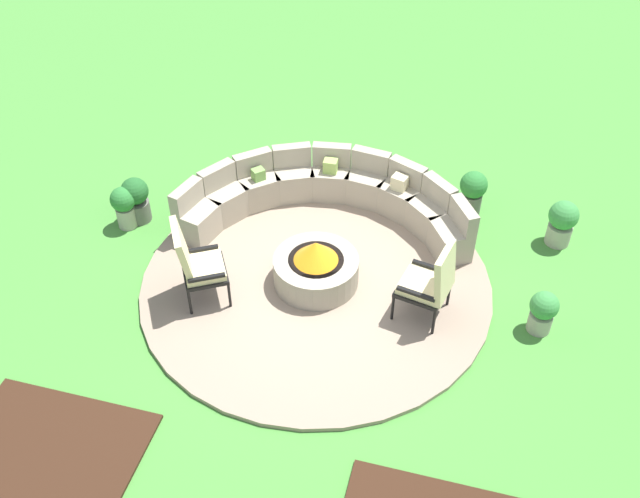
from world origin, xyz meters
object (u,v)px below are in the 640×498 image
curved_stone_bench (328,197)px  potted_plant_1 (473,190)px  potted_plant_2 (562,222)px  potted_plant_3 (124,205)px  lounge_chair_front_right (431,281)px  potted_plant_4 (136,198)px  lounge_chair_front_left (195,262)px  fire_pit (316,267)px  potted_plant_0 (543,311)px

curved_stone_bench → potted_plant_1: bearing=18.4°
potted_plant_1 → potted_plant_2: bearing=-16.8°
potted_plant_1 → potted_plant_3: bearing=-161.4°
curved_stone_bench → potted_plant_2: curved_stone_bench is taller
lounge_chair_front_right → potted_plant_3: (-4.40, 0.69, -0.26)m
potted_plant_1 → potted_plant_3: size_ratio=1.05×
curved_stone_bench → potted_plant_4: (-2.61, -0.74, 0.01)m
lounge_chair_front_left → potted_plant_3: 1.94m
fire_pit → potted_plant_0: fire_pit is taller
fire_pit → potted_plant_3: (-2.92, 0.48, 0.05)m
lounge_chair_front_left → potted_plant_3: (-1.56, 1.12, -0.28)m
curved_stone_bench → potted_plant_1: size_ratio=5.91×
potted_plant_3 → lounge_chair_front_left: bearing=-35.5°
curved_stone_bench → potted_plant_3: 2.86m
fire_pit → lounge_chair_front_right: 1.52m
lounge_chair_front_right → potted_plant_0: (1.36, 0.16, -0.30)m
fire_pit → potted_plant_0: bearing=-1.0°
fire_pit → potted_plant_2: bearing=29.1°
potted_plant_1 → lounge_chair_front_right: bearing=-97.4°
fire_pit → curved_stone_bench: curved_stone_bench is taller
potted_plant_0 → potted_plant_1: bearing=116.7°
curved_stone_bench → potted_plant_0: (3.04, -1.45, -0.05)m
potted_plant_2 → lounge_chair_front_left: bearing=-152.1°
fire_pit → lounge_chair_front_left: 1.53m
lounge_chair_front_left → potted_plant_4: bearing=-161.5°
lounge_chair_front_left → potted_plant_0: size_ratio=1.99×
lounge_chair_front_right → potted_plant_4: lounge_chair_front_right is taller
fire_pit → potted_plant_1: (1.77, 2.06, 0.07)m
curved_stone_bench → lounge_chair_front_right: size_ratio=3.72×
fire_pit → potted_plant_2: size_ratio=1.61×
lounge_chair_front_left → lounge_chair_front_right: size_ratio=1.08×
potted_plant_3 → potted_plant_4: bearing=60.4°
potted_plant_4 → curved_stone_bench: bearing=15.8°
fire_pit → lounge_chair_front_left: bearing=-154.9°
curved_stone_bench → lounge_chair_front_right: 2.34m
potted_plant_2 → potted_plant_3: potted_plant_2 is taller
curved_stone_bench → potted_plant_3: (-2.71, -0.92, -0.01)m
potted_plant_0 → potted_plant_2: potted_plant_2 is taller
lounge_chair_front_left → lounge_chair_front_right: 2.87m
lounge_chair_front_left → potted_plant_2: lounge_chair_front_left is taller
curved_stone_bench → fire_pit: bearing=-81.6°
curved_stone_bench → potted_plant_0: curved_stone_bench is taller
lounge_chair_front_left → lounge_chair_front_right: lounge_chair_front_left is taller
lounge_chair_front_left → potted_plant_3: bearing=-155.5°
lounge_chair_front_left → potted_plant_0: lounge_chair_front_left is taller
potted_plant_0 → fire_pit: bearing=179.0°
fire_pit → potted_plant_1: bearing=49.3°
curved_stone_bench → lounge_chair_front_left: size_ratio=3.46×
potted_plant_3 → potted_plant_4: size_ratio=0.93×
curved_stone_bench → potted_plant_3: size_ratio=6.24×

